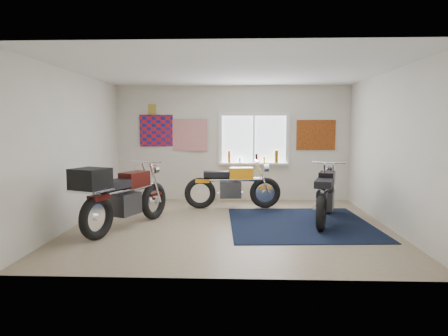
{
  "coord_description": "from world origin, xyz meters",
  "views": [
    {
      "loc": [
        0.16,
        -6.95,
        1.76
      ],
      "look_at": [
        -0.12,
        0.4,
        0.98
      ],
      "focal_mm": 32.0,
      "sensor_mm": 36.0,
      "label": 1
    }
  ],
  "objects_px": {
    "navy_rug": "(300,223)",
    "black_chrome_bike": "(325,197)",
    "maroon_tourer": "(121,196)",
    "yellow_triumph": "(232,187)"
  },
  "relations": [
    {
      "from": "navy_rug",
      "to": "black_chrome_bike",
      "type": "height_order",
      "value": "black_chrome_bike"
    },
    {
      "from": "yellow_triumph",
      "to": "black_chrome_bike",
      "type": "distance_m",
      "value": 2.08
    },
    {
      "from": "navy_rug",
      "to": "black_chrome_bike",
      "type": "distance_m",
      "value": 0.7
    },
    {
      "from": "black_chrome_bike",
      "to": "yellow_triumph",
      "type": "bearing_deg",
      "value": 73.55
    },
    {
      "from": "navy_rug",
      "to": "yellow_triumph",
      "type": "distance_m",
      "value": 1.89
    },
    {
      "from": "navy_rug",
      "to": "maroon_tourer",
      "type": "distance_m",
      "value": 3.19
    },
    {
      "from": "navy_rug",
      "to": "black_chrome_bike",
      "type": "relative_size",
      "value": 1.28
    },
    {
      "from": "navy_rug",
      "to": "maroon_tourer",
      "type": "bearing_deg",
      "value": -169.21
    },
    {
      "from": "black_chrome_bike",
      "to": "maroon_tourer",
      "type": "xyz_separation_m",
      "value": [
        -3.57,
        -0.77,
        0.12
      ]
    },
    {
      "from": "navy_rug",
      "to": "black_chrome_bike",
      "type": "bearing_deg",
      "value": 21.02
    }
  ]
}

